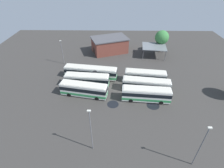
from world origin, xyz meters
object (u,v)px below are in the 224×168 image
(bus_row1_slot0, at_px, (91,72))
(lamp_post_mid_lot, at_px, (91,129))
(bus_row1_slot1, at_px, (87,80))
(lamp_post_near_entrance, at_px, (201,146))
(bus_row0_slot0, at_px, (145,76))
(bus_row0_slot2, at_px, (146,94))
(depot_building, at_px, (110,45))
(tree_north_edge, at_px, (162,37))
(bus_row1_slot2, at_px, (84,89))
(lamp_post_far_corner, at_px, (62,51))
(bus_row0_slot1, at_px, (146,85))
(maintenance_shelter, at_px, (154,47))

(bus_row1_slot0, height_order, lamp_post_mid_lot, lamp_post_mid_lot)
(bus_row1_slot1, relative_size, lamp_post_near_entrance, 1.29)
(bus_row0_slot0, xyz_separation_m, bus_row1_slot1, (15.48, 2.01, 0.00))
(bus_row0_slot2, relative_size, lamp_post_mid_lot, 1.23)
(depot_building, height_order, tree_north_edge, tree_north_edge)
(bus_row1_slot1, height_order, lamp_post_near_entrance, lamp_post_near_entrance)
(bus_row0_slot0, xyz_separation_m, lamp_post_mid_lot, (12.00, 20.92, 3.25))
(bus_row1_slot1, relative_size, tree_north_edge, 1.47)
(bus_row1_slot0, distance_m, lamp_post_mid_lot, 23.30)
(bus_row1_slot2, height_order, lamp_post_far_corner, lamp_post_far_corner)
(bus_row0_slot0, relative_size, depot_building, 0.77)
(bus_row0_slot0, relative_size, bus_row0_slot1, 0.92)
(bus_row1_slot1, xyz_separation_m, maintenance_shelter, (-20.73, -18.38, 1.61))
(bus_row1_slot0, distance_m, lamp_post_near_entrance, 32.16)
(bus_row1_slot1, xyz_separation_m, lamp_post_near_entrance, (-19.90, 21.52, 3.10))
(bus_row1_slot2, xyz_separation_m, lamp_post_far_corner, (8.99, -16.20, 2.52))
(bus_row1_slot0, height_order, bus_row1_slot2, same)
(bus_row0_slot0, bearing_deg, lamp_post_far_corner, -22.22)
(bus_row1_slot0, relative_size, lamp_post_far_corner, 1.90)
(lamp_post_mid_lot, bearing_deg, bus_row0_slot2, -130.01)
(lamp_post_near_entrance, height_order, lamp_post_far_corner, lamp_post_near_entrance)
(bus_row0_slot1, relative_size, bus_row1_slot1, 1.04)
(depot_building, xyz_separation_m, tree_north_edge, (-18.47, -0.14, 2.80))
(depot_building, bearing_deg, bus_row0_slot2, 108.79)
(maintenance_shelter, height_order, tree_north_edge, tree_north_edge)
(bus_row1_slot1, distance_m, lamp_post_mid_lot, 19.50)
(depot_building, distance_m, lamp_post_mid_lot, 40.72)
(bus_row1_slot1, height_order, depot_building, depot_building)
(lamp_post_near_entrance, bearing_deg, lamp_post_far_corner, -49.11)
(lamp_post_far_corner, bearing_deg, lamp_post_near_entrance, 130.89)
(bus_row0_slot0, relative_size, tree_north_edge, 1.40)
(bus_row1_slot1, height_order, tree_north_edge, tree_north_edge)
(bus_row0_slot0, height_order, bus_row1_slot2, same)
(bus_row1_slot2, relative_size, depot_building, 0.81)
(bus_row0_slot0, relative_size, maintenance_shelter, 1.27)
(bus_row0_slot1, bearing_deg, lamp_post_far_corner, -29.99)
(depot_building, bearing_deg, bus_row0_slot0, 117.36)
(bus_row0_slot2, bearing_deg, bus_row1_slot2, -6.01)
(bus_row1_slot1, height_order, bus_row1_slot2, same)
(bus_row1_slot1, bearing_deg, bus_row0_slot2, 158.82)
(bus_row1_slot0, relative_size, lamp_post_near_entrance, 1.66)
(bus_row1_slot0, bearing_deg, bus_row0_slot0, 172.52)
(lamp_post_far_corner, distance_m, tree_north_edge, 34.42)
(maintenance_shelter, distance_m, lamp_post_near_entrance, 39.94)
(maintenance_shelter, bearing_deg, bus_row0_slot1, 74.67)
(bus_row1_slot2, distance_m, lamp_post_mid_lot, 15.61)
(depot_building, distance_m, tree_north_edge, 18.69)
(bus_row0_slot1, xyz_separation_m, lamp_post_mid_lot, (11.67, 16.95, 3.24))
(lamp_post_far_corner, bearing_deg, bus_row1_slot0, 140.22)
(bus_row0_slot1, relative_size, lamp_post_mid_lot, 1.30)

